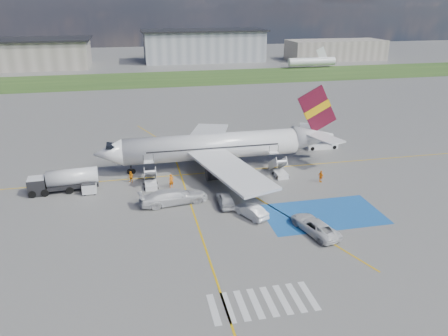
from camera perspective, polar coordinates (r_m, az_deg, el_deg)
The scene contains 23 objects.
ground at distance 53.80m, azimuth 1.23°, elevation -5.19°, with size 400.00×400.00×0.00m, color #60605E.
grass_strip at distance 144.28m, azimuth -7.81°, elevation 11.46°, with size 400.00×30.00×0.01m, color #2D4C1E.
taxiway_line_main at distance 64.52m, azimuth -1.26°, elevation -0.56°, with size 120.00×0.20×0.01m, color gold.
taxiway_line_cross at distance 44.37m, azimuth -2.09°, elevation -11.42°, with size 0.20×60.00×0.01m, color gold.
taxiway_line_diag at distance 64.52m, azimuth -1.26°, elevation -0.56°, with size 0.20×60.00×0.01m, color gold.
staging_box at distance 53.53m, azimuth 12.78°, elevation -5.90°, with size 14.00×8.00×0.01m, color #1A549F.
crosswalk at distance 38.66m, azimuth 5.05°, elevation -17.08°, with size 9.00×4.00×0.01m.
terminal_west at distance 183.08m, azimuth -26.81°, elevation 13.07°, with size 60.00×22.00×10.00m, color gray.
terminal_centre at distance 185.39m, azimuth -2.65°, elevation 15.62°, with size 48.00×18.00×12.00m, color gray.
terminal_east at distance 196.05m, azimuth 14.34°, elevation 14.73°, with size 40.00×16.00×8.00m, color gray.
airliner at distance 65.48m, azimuth -0.33°, elevation 2.93°, with size 36.81×32.95×11.92m.
airstairs_fwd at distance 60.24m, azimuth -9.55°, elevation -1.86°, with size 1.90×5.20×3.60m.
airstairs_aft at distance 63.59m, azimuth 7.30°, elevation -0.47°, with size 1.90×5.20×3.60m.
fuel_tanker at distance 61.54m, azimuth -20.14°, elevation -1.76°, with size 8.96×3.02×3.01m.
gpu_cart at distance 59.80m, azimuth -17.17°, elevation -2.67°, with size 1.83×1.20×1.51m.
belt_loader at distance 76.71m, azimuth 12.66°, elevation 2.84°, with size 5.74×2.24×1.71m.
car_silver_a at distance 54.08m, azimuth 0.20°, elevation -4.09°, with size 1.91×4.74×1.61m, color #B6B8BE.
car_silver_b at distance 51.39m, azimuth 3.53°, elevation -5.62°, with size 1.61×4.60×1.52m, color silver.
van_white_a at distance 49.04m, azimuth 11.79°, elevation -7.17°, with size 2.42×5.26×1.97m, color silver.
van_white_b at distance 54.70m, azimuth -6.61°, elevation -3.42°, with size 2.60×6.39×2.50m, color silver.
crew_fwd at distance 59.44m, azimuth -6.90°, elevation -1.68°, with size 0.70×0.46×1.92m, color orange.
crew_nose at distance 62.08m, azimuth -12.06°, elevation -1.13°, with size 0.80×0.62×1.64m, color orange.
crew_aft at distance 62.19m, azimuth 12.54°, elevation -1.09°, with size 1.02×0.42×1.74m, color orange.
Camera 1 is at (-11.46, -46.82, 23.90)m, focal length 35.00 mm.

